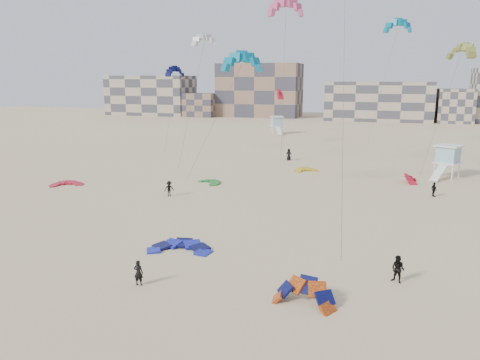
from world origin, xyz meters
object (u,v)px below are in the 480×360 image
(kite_ground_orange, at_px, (304,304))
(lifeguard_tower_near, at_px, (448,161))
(kite_ground_blue, at_px, (180,250))
(kitesurfer_main, at_px, (138,273))

(kite_ground_orange, xyz_separation_m, lifeguard_tower_near, (11.69, 41.09, 2.12))
(kite_ground_blue, height_order, kite_ground_orange, kite_ground_orange)
(kitesurfer_main, relative_size, lifeguard_tower_near, 0.26)
(kitesurfer_main, bearing_deg, kite_ground_orange, 177.14)
(kitesurfer_main, xyz_separation_m, lifeguard_tower_near, (21.97, 41.69, 1.30))
(kite_ground_blue, relative_size, lifeguard_tower_near, 0.72)
(kite_ground_blue, bearing_deg, lifeguard_tower_near, 47.45)
(kite_ground_orange, height_order, lifeguard_tower_near, lifeguard_tower_near)
(kite_ground_orange, distance_m, lifeguard_tower_near, 42.77)
(kite_ground_orange, relative_size, lifeguard_tower_near, 0.55)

